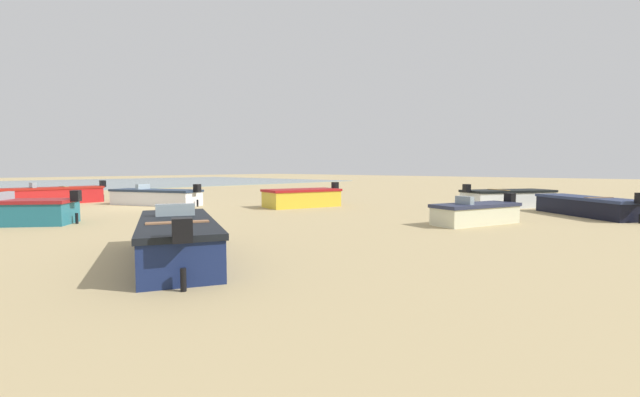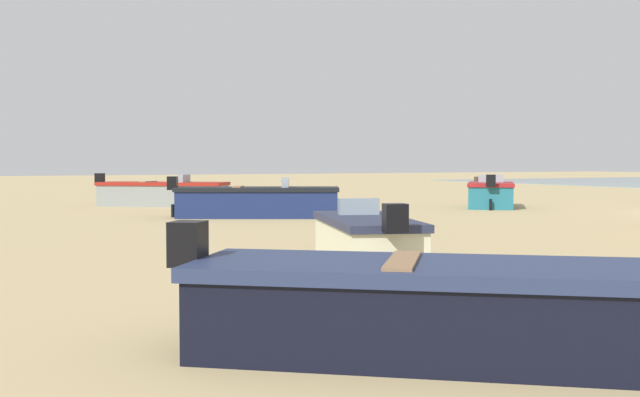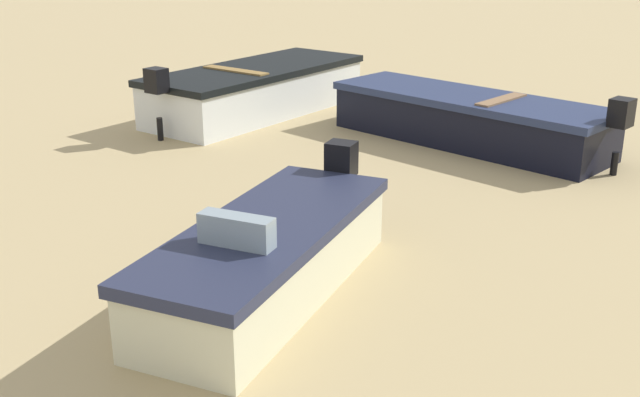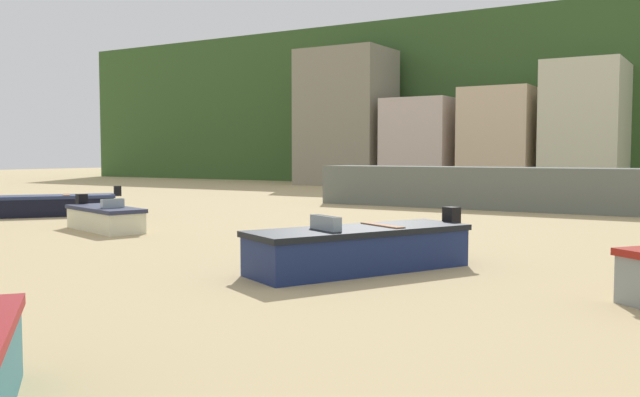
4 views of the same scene
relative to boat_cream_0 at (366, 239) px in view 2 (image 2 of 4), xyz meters
The scene contains 6 objects.
boat_cream_0 is the anchor object (origin of this frame).
boat_navy_2 10.59m from the boat_cream_0, 13.01° to the right, with size 3.54×4.97×1.22m.
boat_teal_3 16.19m from the boat_cream_0, 46.86° to the right, with size 3.59×3.36×1.22m.
boat_grey_4 17.29m from the boat_cream_0, ahead, with size 4.02×4.68×1.22m.
boat_black_7 6.20m from the boat_cream_0, 157.23° to the left, with size 4.06×4.61×1.12m.
mooring_post_near_water 20.55m from the boat_cream_0, 43.74° to the right, with size 0.23×0.23×1.03m, color #3F2F22.
Camera 2 is at (-15.74, 21.71, 1.65)m, focal length 43.28 mm.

